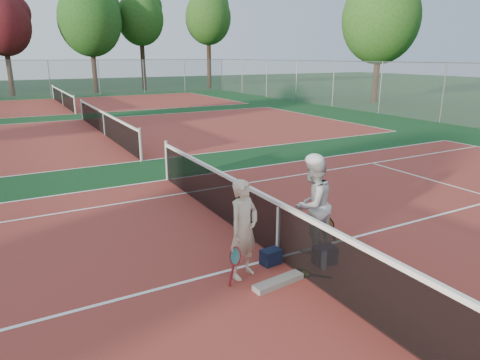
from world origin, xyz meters
name	(u,v)px	position (x,y,z in m)	size (l,w,h in m)	color
ground	(277,258)	(0.00, 0.00, 0.00)	(130.00, 130.00, 0.00)	#0E3516
court_main	(277,258)	(0.00, 0.00, 0.00)	(23.77, 10.97, 0.01)	maroon
court_far_a	(105,135)	(0.00, 13.50, 0.00)	(23.77, 10.97, 0.01)	maroon
court_far_b	(63,105)	(0.00, 27.00, 0.00)	(23.77, 10.97, 0.01)	maroon
net_main	(278,230)	(0.00, 0.00, 0.51)	(0.10, 10.98, 1.02)	black
net_far_a	(104,123)	(0.00, 13.50, 0.51)	(0.10, 10.98, 1.02)	black
net_far_b	(62,98)	(0.00, 27.00, 0.51)	(0.10, 10.98, 1.02)	black
fence_back	(50,79)	(0.00, 34.00, 1.50)	(32.00, 0.06, 3.00)	slate
player_a	(244,229)	(-0.81, -0.25, 0.78)	(0.57, 0.37, 1.57)	beige
player_b	(312,205)	(0.70, 0.00, 0.84)	(0.82, 0.64, 1.68)	silver
racket_red	(235,266)	(-1.04, -0.41, 0.29)	(0.18, 0.27, 0.59)	maroon
racket_black_held	(328,230)	(1.13, 0.04, 0.27)	(0.30, 0.27, 0.55)	black
racket_spare	(301,274)	(0.01, -0.67, 0.01)	(0.60, 0.27, 0.03)	black
sports_bag_navy	(271,257)	(-0.22, -0.13, 0.13)	(0.32, 0.22, 0.26)	black
sports_bag_purple	(325,255)	(0.57, -0.54, 0.15)	(0.36, 0.25, 0.29)	black
net_cover_canvas	(278,282)	(-0.49, -0.75, 0.05)	(0.86, 0.20, 0.09)	slate
water_bottle	(324,262)	(0.40, -0.72, 0.15)	(0.09, 0.09, 0.30)	#C9DEFF
tree_back_maroon	(3,25)	(-2.79, 37.09, 5.78)	(4.41, 4.41, 8.34)	#382314
tree_back_3	(90,20)	(4.16, 36.63, 6.39)	(5.55, 5.55, 9.61)	#382314
tree_back_4	(140,19)	(9.27, 38.27, 6.81)	(4.50, 4.50, 9.43)	#382314
tree_back_5	(208,18)	(15.99, 36.97, 7.04)	(4.67, 4.67, 9.76)	#382314
tree_right_1	(381,19)	(20.53, 17.82, 5.83)	(5.44, 5.44, 8.98)	#382314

